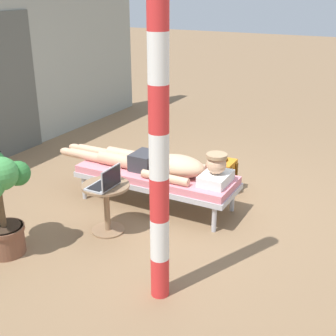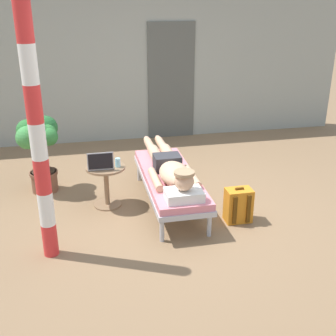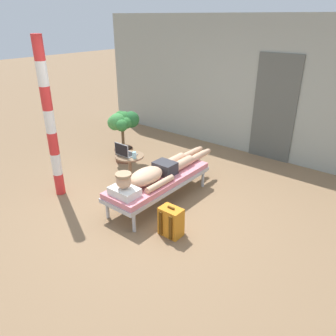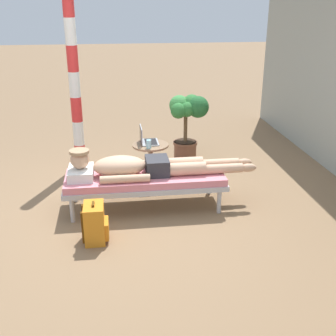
{
  "view_description": "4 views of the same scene",
  "coord_description": "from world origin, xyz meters",
  "px_view_note": "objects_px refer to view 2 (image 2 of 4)",
  "views": [
    {
      "loc": [
        -4.24,
        -2.14,
        2.36
      ],
      "look_at": [
        -0.07,
        0.07,
        0.45
      ],
      "focal_mm": 48.33,
      "sensor_mm": 36.0,
      "label": 1
    },
    {
      "loc": [
        -1.17,
        -4.51,
        2.47
      ],
      "look_at": [
        -0.17,
        0.17,
        0.51
      ],
      "focal_mm": 45.48,
      "sensor_mm": 36.0,
      "label": 2
    },
    {
      "loc": [
        2.77,
        -3.19,
        2.65
      ],
      "look_at": [
        0.05,
        0.17,
        0.63
      ],
      "focal_mm": 35.03,
      "sensor_mm": 36.0,
      "label": 3
    },
    {
      "loc": [
        4.43,
        -0.15,
        2.32
      ],
      "look_at": [
        -0.1,
        0.46,
        0.5
      ],
      "focal_mm": 45.85,
      "sensor_mm": 36.0,
      "label": 4
    }
  ],
  "objects_px": {
    "drink_glass": "(118,162)",
    "backpack": "(238,205)",
    "laptop": "(100,164)",
    "potted_plant": "(39,142)",
    "lounge_chair": "(170,179)",
    "side_table": "(106,179)",
    "person_reclining": "(171,168)",
    "porch_post": "(38,141)"
  },
  "relations": [
    {
      "from": "porch_post",
      "to": "potted_plant",
      "type": "bearing_deg",
      "value": 95.5
    },
    {
      "from": "side_table",
      "to": "porch_post",
      "type": "height_order",
      "value": "porch_post"
    },
    {
      "from": "person_reclining",
      "to": "lounge_chair",
      "type": "bearing_deg",
      "value": 90.0
    },
    {
      "from": "laptop",
      "to": "porch_post",
      "type": "height_order",
      "value": "porch_post"
    },
    {
      "from": "lounge_chair",
      "to": "backpack",
      "type": "height_order",
      "value": "backpack"
    },
    {
      "from": "lounge_chair",
      "to": "side_table",
      "type": "bearing_deg",
      "value": 169.66
    },
    {
      "from": "lounge_chair",
      "to": "laptop",
      "type": "height_order",
      "value": "laptop"
    },
    {
      "from": "laptop",
      "to": "potted_plant",
      "type": "relative_size",
      "value": 0.31
    },
    {
      "from": "laptop",
      "to": "potted_plant",
      "type": "distance_m",
      "value": 1.01
    },
    {
      "from": "lounge_chair",
      "to": "person_reclining",
      "type": "relative_size",
      "value": 0.86
    },
    {
      "from": "lounge_chair",
      "to": "side_table",
      "type": "xyz_separation_m",
      "value": [
        -0.77,
        0.14,
        0.01
      ]
    },
    {
      "from": "laptop",
      "to": "backpack",
      "type": "xyz_separation_m",
      "value": [
        1.52,
        -0.66,
        -0.39
      ]
    },
    {
      "from": "drink_glass",
      "to": "porch_post",
      "type": "xyz_separation_m",
      "value": [
        -0.8,
        -0.94,
        0.64
      ]
    },
    {
      "from": "person_reclining",
      "to": "drink_glass",
      "type": "bearing_deg",
      "value": 165.42
    },
    {
      "from": "side_table",
      "to": "drink_glass",
      "type": "xyz_separation_m",
      "value": [
        0.15,
        -0.03,
        0.22
      ]
    },
    {
      "from": "lounge_chair",
      "to": "backpack",
      "type": "bearing_deg",
      "value": -39.42
    },
    {
      "from": "laptop",
      "to": "potted_plant",
      "type": "xyz_separation_m",
      "value": [
        -0.74,
        0.68,
        0.11
      ]
    },
    {
      "from": "backpack",
      "to": "side_table",
      "type": "bearing_deg",
      "value": 154.11
    },
    {
      "from": "person_reclining",
      "to": "side_table",
      "type": "bearing_deg",
      "value": 165.75
    },
    {
      "from": "person_reclining",
      "to": "porch_post",
      "type": "xyz_separation_m",
      "value": [
        -1.42,
        -0.78,
        0.7
      ]
    },
    {
      "from": "side_table",
      "to": "backpack",
      "type": "height_order",
      "value": "side_table"
    },
    {
      "from": "person_reclining",
      "to": "laptop",
      "type": "height_order",
      "value": "laptop"
    },
    {
      "from": "backpack",
      "to": "porch_post",
      "type": "bearing_deg",
      "value": -172.84
    },
    {
      "from": "person_reclining",
      "to": "backpack",
      "type": "bearing_deg",
      "value": -36.6
    },
    {
      "from": "person_reclining",
      "to": "backpack",
      "type": "distance_m",
      "value": 0.92
    },
    {
      "from": "laptop",
      "to": "side_table",
      "type": "bearing_deg",
      "value": 40.52
    },
    {
      "from": "porch_post",
      "to": "person_reclining",
      "type": "bearing_deg",
      "value": 28.79
    },
    {
      "from": "drink_glass",
      "to": "porch_post",
      "type": "height_order",
      "value": "porch_post"
    },
    {
      "from": "side_table",
      "to": "laptop",
      "type": "relative_size",
      "value": 1.69
    },
    {
      "from": "backpack",
      "to": "potted_plant",
      "type": "distance_m",
      "value": 2.67
    },
    {
      "from": "laptop",
      "to": "backpack",
      "type": "distance_m",
      "value": 1.7
    },
    {
      "from": "potted_plant",
      "to": "laptop",
      "type": "bearing_deg",
      "value": -42.55
    },
    {
      "from": "lounge_chair",
      "to": "porch_post",
      "type": "distance_m",
      "value": 1.86
    },
    {
      "from": "drink_glass",
      "to": "backpack",
      "type": "distance_m",
      "value": 1.52
    },
    {
      "from": "side_table",
      "to": "potted_plant",
      "type": "bearing_deg",
      "value": 141.85
    },
    {
      "from": "side_table",
      "to": "backpack",
      "type": "relative_size",
      "value": 1.23
    },
    {
      "from": "person_reclining",
      "to": "porch_post",
      "type": "distance_m",
      "value": 1.76
    },
    {
      "from": "lounge_chair",
      "to": "laptop",
      "type": "relative_size",
      "value": 6.0
    },
    {
      "from": "backpack",
      "to": "person_reclining",
      "type": "bearing_deg",
      "value": 143.4
    },
    {
      "from": "drink_glass",
      "to": "backpack",
      "type": "bearing_deg",
      "value": -27.24
    },
    {
      "from": "person_reclining",
      "to": "potted_plant",
      "type": "height_order",
      "value": "potted_plant"
    },
    {
      "from": "side_table",
      "to": "drink_glass",
      "type": "height_order",
      "value": "drink_glass"
    }
  ]
}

